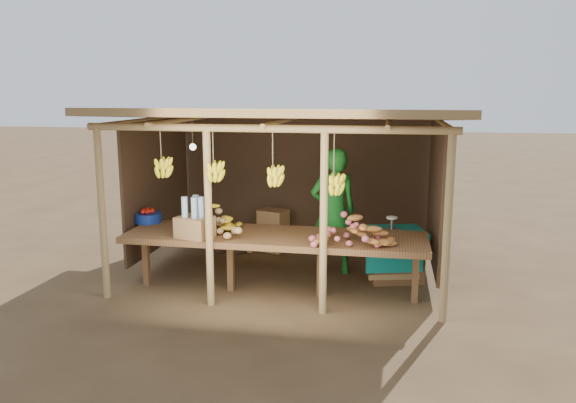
# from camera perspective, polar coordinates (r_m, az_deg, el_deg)

# --- Properties ---
(ground) EXTENTS (60.00, 60.00, 0.00)m
(ground) POSITION_cam_1_polar(r_m,az_deg,el_deg) (8.39, 0.00, -7.05)
(ground) COLOR brown
(ground) RESTS_ON ground
(stall_structure) EXTENTS (4.70, 3.50, 2.43)m
(stall_structure) POSITION_cam_1_polar(r_m,az_deg,el_deg) (7.96, -0.33, 6.05)
(stall_structure) COLOR #A48655
(stall_structure) RESTS_ON ground
(counter) EXTENTS (3.90, 1.05, 0.80)m
(counter) POSITION_cam_1_polar(r_m,az_deg,el_deg) (7.29, -1.36, -3.83)
(counter) COLOR brown
(counter) RESTS_ON ground
(potato_heap) EXTENTS (1.01, 0.71, 0.36)m
(potato_heap) POSITION_cam_1_polar(r_m,az_deg,el_deg) (7.27, -7.42, -1.98)
(potato_heap) COLOR tan
(potato_heap) RESTS_ON counter
(sweet_potato_heap) EXTENTS (0.96, 0.62, 0.36)m
(sweet_potato_heap) POSITION_cam_1_polar(r_m,az_deg,el_deg) (6.87, 6.64, -2.77)
(sweet_potato_heap) COLOR #B0692D
(sweet_potato_heap) RESTS_ON counter
(onion_heap) EXTENTS (0.98, 0.77, 0.36)m
(onion_heap) POSITION_cam_1_polar(r_m,az_deg,el_deg) (6.81, 5.71, -2.87)
(onion_heap) COLOR #C25E69
(onion_heap) RESTS_ON counter
(banana_pile) EXTENTS (0.75, 0.55, 0.35)m
(banana_pile) POSITION_cam_1_polar(r_m,az_deg,el_deg) (7.53, -7.48, -1.57)
(banana_pile) COLOR yellow
(banana_pile) RESTS_ON counter
(tomato_basin) EXTENTS (0.37, 0.37, 0.20)m
(tomato_basin) POSITION_cam_1_polar(r_m,az_deg,el_deg) (8.16, -14.02, -1.50)
(tomato_basin) COLOR navy
(tomato_basin) RESTS_ON counter
(bottle_box) EXTENTS (0.50, 0.44, 0.54)m
(bottle_box) POSITION_cam_1_polar(r_m,az_deg,el_deg) (7.18, -9.46, -2.03)
(bottle_box) COLOR olive
(bottle_box) RESTS_ON counter
(vendor) EXTENTS (0.78, 0.65, 1.84)m
(vendor) POSITION_cam_1_polar(r_m,az_deg,el_deg) (8.08, 4.64, -1.04)
(vendor) COLOR #186C21
(vendor) RESTS_ON ground
(tarp_crate) EXTENTS (0.93, 0.85, 0.94)m
(tarp_crate) POSITION_cam_1_polar(r_m,az_deg,el_deg) (8.07, 10.77, -5.15)
(tarp_crate) COLOR brown
(tarp_crate) RESTS_ON ground
(carton_stack) EXTENTS (0.99, 0.46, 0.69)m
(carton_stack) POSITION_cam_1_polar(r_m,az_deg,el_deg) (9.31, -2.45, -3.25)
(carton_stack) COLOR olive
(carton_stack) RESTS_ON ground
(burlap_sacks) EXTENTS (0.73, 0.38, 0.52)m
(burlap_sacks) POSITION_cam_1_polar(r_m,az_deg,el_deg) (9.33, -6.12, -3.79)
(burlap_sacks) COLOR #473221
(burlap_sacks) RESTS_ON ground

